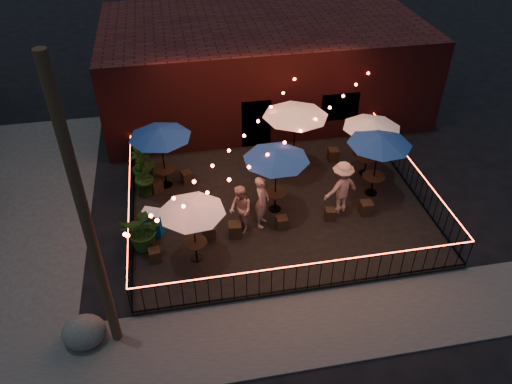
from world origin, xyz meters
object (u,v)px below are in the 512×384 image
Objects in this scene: cafe_table_5 at (372,125)px; cooler at (153,222)px; cafe_table_3 at (296,112)px; cafe_table_2 at (276,156)px; cafe_table_4 at (380,141)px; cafe_table_1 at (160,133)px; cafe_table_0 at (192,209)px; utility_pole at (87,225)px; boulder at (84,332)px.

cooler is (-8.01, -1.96, -1.69)m from cafe_table_5.
cafe_table_2 is at bearing -117.44° from cafe_table_3.
cafe_table_1 is at bearing 165.72° from cafe_table_4.
cafe_table_0 is 1.05× the size of cafe_table_5.
cafe_table_2 is 4.54m from cooler.
cafe_table_5 is 8.42m from cooler.
cooler is (-4.15, -0.46, -1.78)m from cafe_table_2.
cafe_table_4 reaches higher than cafe_table_5.
cafe_table_5 is at bearing 32.76° from utility_pole.
utility_pole is 7.03m from cafe_table_2.
cafe_table_1 is 7.54m from cafe_table_5.
cooler is at bearing 130.95° from cafe_table_0.
boulder is (-0.80, 0.03, -3.60)m from utility_pole.
cooler is at bearing -174.68° from cafe_table_4.
cafe_table_2 is 7.71m from boulder.
cafe_table_2 is 1.06× the size of cafe_table_4.
utility_pole is 7.86× the size of boulder.
cafe_table_1 is 4.23m from cafe_table_2.
cafe_table_3 reaches higher than cafe_table_0.
cafe_table_4 is 3.11× the size of cooler.
cafe_table_3 is 2.78m from cafe_table_5.
cafe_table_5 is (6.76, 3.40, 0.15)m from cafe_table_0.
cafe_table_0 is 0.92× the size of cafe_table_3.
cooler reaches higher than boulder.
boulder is (-3.16, -2.43, -1.74)m from cafe_table_0.
utility_pole is 2.90× the size of cafe_table_4.
cafe_table_2 is 1.09× the size of cafe_table_3.
cafe_table_0 is 7.57m from cafe_table_5.
cafe_table_0 is 4.11m from cafe_table_1.
cafe_table_4 reaches higher than boulder.
cafe_table_4 is 2.71× the size of boulder.
cafe_table_4 reaches higher than cafe_table_0.
cafe_table_5 is (0.21, 1.23, -0.09)m from cafe_table_4.
boulder is (-7.29, -6.70, -2.19)m from cafe_table_3.
cafe_table_1 is at bearing -177.18° from cafe_table_3.
cafe_table_0 is 5.96m from cafe_table_3.
cafe_table_3 reaches higher than cafe_table_1.
cooler is (-5.38, -2.83, -1.99)m from cafe_table_3.
utility_pole is at bearing -147.24° from cafe_table_5.
cafe_table_0 is 2.76× the size of cooler.
cafe_table_1 is at bearing 149.85° from cafe_table_2.
cafe_table_3 is (4.89, 0.24, 0.22)m from cafe_table_1.
cafe_table_3 is 3.02× the size of cooler.
cafe_table_2 is 3.28× the size of cooler.
boulder is at bearing -92.72° from cooler.
cafe_table_5 is (9.11, 5.86, -1.71)m from utility_pole.
cafe_table_3 is 6.40m from cooler.
cafe_table_4 is (6.55, 2.17, 0.24)m from cafe_table_0.
boulder is (-1.90, -3.87, -0.20)m from cooler.
cafe_table_0 is 2.45m from cooler.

